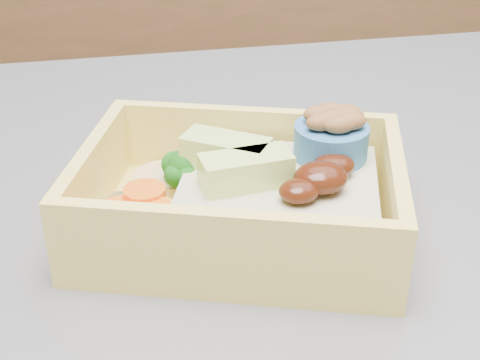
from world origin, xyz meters
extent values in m
cube|color=brown|center=(0.00, 1.20, 0.45)|extent=(3.20, 0.60, 0.90)
cube|color=#F4D864|center=(0.19, -0.02, 0.92)|extent=(0.22, 0.19, 0.01)
cube|color=#F4D864|center=(0.21, 0.04, 0.95)|extent=(0.18, 0.07, 0.05)
cube|color=#F4D864|center=(0.17, -0.08, 0.95)|extent=(0.18, 0.07, 0.05)
cube|color=#F4D864|center=(0.28, -0.05, 0.95)|extent=(0.05, 0.12, 0.05)
cube|color=#F4D864|center=(0.11, 0.01, 0.95)|extent=(0.05, 0.12, 0.05)
cube|color=tan|center=(0.22, -0.03, 0.94)|extent=(0.14, 0.14, 0.03)
ellipsoid|color=#361308|center=(0.24, -0.05, 0.97)|extent=(0.04, 0.04, 0.02)
ellipsoid|color=#361308|center=(0.25, -0.03, 0.96)|extent=(0.03, 0.03, 0.01)
ellipsoid|color=#361308|center=(0.22, -0.05, 0.96)|extent=(0.03, 0.03, 0.01)
cube|color=#CDEE7C|center=(0.20, -0.03, 0.97)|extent=(0.05, 0.03, 0.02)
cube|color=#CDEE7C|center=(0.19, -0.01, 0.97)|extent=(0.06, 0.05, 0.02)
cylinder|color=#77B762|center=(0.16, 0.00, 0.94)|extent=(0.01, 0.01, 0.02)
sphere|color=#175E15|center=(0.16, 0.00, 0.96)|extent=(0.02, 0.02, 0.02)
sphere|color=#175E15|center=(0.17, 0.00, 0.95)|extent=(0.02, 0.02, 0.02)
sphere|color=#175E15|center=(0.16, 0.01, 0.95)|extent=(0.02, 0.02, 0.02)
sphere|color=#175E15|center=(0.16, 0.00, 0.95)|extent=(0.01, 0.01, 0.01)
sphere|color=#175E15|center=(0.16, 0.00, 0.95)|extent=(0.01, 0.01, 0.01)
sphere|color=#175E15|center=(0.17, 0.01, 0.95)|extent=(0.01, 0.01, 0.01)
cylinder|color=yellow|center=(0.13, -0.03, 0.94)|extent=(0.05, 0.05, 0.02)
cylinder|color=orange|center=(0.13, -0.03, 0.95)|extent=(0.03, 0.03, 0.00)
cylinder|color=orange|center=(0.12, -0.04, 0.95)|extent=(0.03, 0.03, 0.00)
cylinder|color=orange|center=(0.14, -0.04, 0.96)|extent=(0.03, 0.03, 0.00)
cylinder|color=orange|center=(0.14, -0.03, 0.96)|extent=(0.03, 0.03, 0.00)
cylinder|color=tan|center=(0.15, 0.03, 0.93)|extent=(0.04, 0.04, 0.01)
cylinder|color=tan|center=(0.17, 0.02, 0.94)|extent=(0.04, 0.04, 0.01)
ellipsoid|color=silver|center=(0.19, 0.03, 0.94)|extent=(0.02, 0.02, 0.02)
ellipsoid|color=silver|center=(0.12, -0.01, 0.94)|extent=(0.02, 0.02, 0.02)
cylinder|color=#316AA8|center=(0.25, -0.01, 0.97)|extent=(0.05, 0.05, 0.02)
ellipsoid|color=brown|center=(0.25, -0.01, 0.98)|extent=(0.02, 0.02, 0.01)
ellipsoid|color=brown|center=(0.26, -0.01, 0.98)|extent=(0.02, 0.02, 0.01)
ellipsoid|color=brown|center=(0.25, 0.00, 0.98)|extent=(0.02, 0.02, 0.01)
ellipsoid|color=brown|center=(0.26, -0.02, 0.98)|extent=(0.02, 0.02, 0.01)
ellipsoid|color=brown|center=(0.25, -0.01, 0.98)|extent=(0.02, 0.02, 0.01)
ellipsoid|color=brown|center=(0.26, -0.01, 0.98)|extent=(0.02, 0.02, 0.01)
ellipsoid|color=brown|center=(0.26, 0.00, 0.98)|extent=(0.02, 0.02, 0.01)
ellipsoid|color=brown|center=(0.26, 0.00, 0.98)|extent=(0.02, 0.02, 0.01)
camera|label=1|loc=(0.12, -0.36, 1.15)|focal=50.00mm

